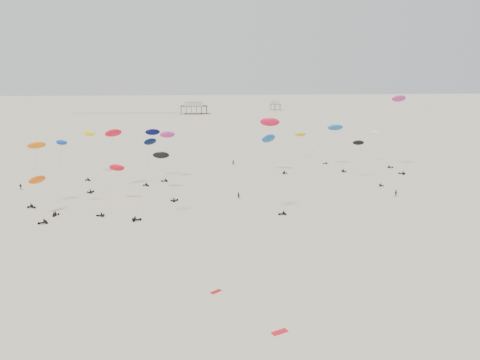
{
  "coord_description": "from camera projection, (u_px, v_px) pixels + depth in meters",
  "views": [
    {
      "loc": [
        -11.07,
        -21.78,
        32.71
      ],
      "look_at": [
        0.0,
        88.0,
        7.0
      ],
      "focal_mm": 35.0,
      "sensor_mm": 36.0,
      "label": 1
    }
  ],
  "objects": [
    {
      "name": "pier_fence",
      "position": [
        127.0,
        113.0,
        362.53
      ],
      "size": [
        80.2,
        0.2,
        1.5
      ],
      "color": "black",
      "rests_on": "ground"
    },
    {
      "name": "rig_2",
      "position": [
        304.0,
        139.0,
        178.0
      ],
      "size": [
        9.47,
        15.89,
        17.16
      ],
      "rotation": [
        0.0,
        0.0,
        1.46
      ],
      "color": "black",
      "rests_on": "ground"
    },
    {
      "name": "rig_5",
      "position": [
        164.0,
        164.0,
        129.1
      ],
      "size": [
        7.54,
        16.1,
        16.65
      ],
      "rotation": [
        0.0,
        0.0,
        5.41
      ],
      "color": "black",
      "rests_on": "ground"
    },
    {
      "name": "rig_3",
      "position": [
        58.0,
        177.0,
        110.73
      ],
      "size": [
        3.29,
        10.74,
        17.09
      ],
      "rotation": [
        0.0,
        0.0,
        3.04
      ],
      "color": "black",
      "rests_on": "ground"
    },
    {
      "name": "rig_4",
      "position": [
        89.0,
        141.0,
        149.5
      ],
      "size": [
        5.0,
        14.41,
        16.15
      ],
      "rotation": [
        0.0,
        0.0,
        3.99
      ],
      "color": "black",
      "rests_on": "ground"
    },
    {
      "name": "rig_14",
      "position": [
        271.0,
        127.0,
        152.33
      ],
      "size": [
        8.7,
        6.67,
        18.16
      ],
      "rotation": [
        0.0,
        0.0,
        0.19
      ],
      "color": "black",
      "rests_on": "ground"
    },
    {
      "name": "rig_13",
      "position": [
        35.0,
        162.0,
        114.52
      ],
      "size": [
        5.18,
        6.17,
        16.14
      ],
      "rotation": [
        0.0,
        0.0,
        4.17
      ],
      "color": "black",
      "rests_on": "ground"
    },
    {
      "name": "spectator_2",
      "position": [
        21.0,
        189.0,
        132.63
      ],
      "size": [
        1.26,
        0.79,
        2.01
      ],
      "primitive_type": "imported",
      "rotation": [
        0.0,
        0.0,
        6.15
      ],
      "color": "black",
      "rests_on": "ground"
    },
    {
      "name": "pavilion_small",
      "position": [
        275.0,
        106.0,
        402.9
      ],
      "size": [
        9.0,
        7.0,
        8.0
      ],
      "color": "brown",
      "rests_on": "ground"
    },
    {
      "name": "rig_16",
      "position": [
        399.0,
        110.0,
        157.34
      ],
      "size": [
        6.64,
        14.9,
        25.88
      ],
      "rotation": [
        0.0,
        0.0,
        0.92
      ],
      "color": "black",
      "rests_on": "ground"
    },
    {
      "name": "rig_0",
      "position": [
        151.0,
        143.0,
        143.08
      ],
      "size": [
        4.88,
        14.05,
        17.55
      ],
      "rotation": [
        0.0,
        0.0,
        3.84
      ],
      "color": "black",
      "rests_on": "ground"
    },
    {
      "name": "rig_7",
      "position": [
        336.0,
        133.0,
        163.44
      ],
      "size": [
        6.04,
        15.17,
        16.98
      ],
      "rotation": [
        0.0,
        0.0,
        0.14
      ],
      "color": "black",
      "rests_on": "ground"
    },
    {
      "name": "rig_10",
      "position": [
        144.0,
        176.0,
        103.81
      ],
      "size": [
        6.61,
        4.73,
        18.43
      ],
      "rotation": [
        0.0,
        0.0,
        4.93
      ],
      "color": "black",
      "rests_on": "ground"
    },
    {
      "name": "rig_9",
      "position": [
        114.0,
        177.0,
        117.39
      ],
      "size": [
        5.27,
        16.52,
        16.06
      ],
      "rotation": [
        0.0,
        0.0,
        1.46
      ],
      "color": "black",
      "rests_on": "ground"
    },
    {
      "name": "rig_15",
      "position": [
        110.0,
        142.0,
        131.84
      ],
      "size": [
        9.8,
        10.5,
        17.57
      ],
      "rotation": [
        0.0,
        0.0,
        5.72
      ],
      "color": "black",
      "rests_on": "ground"
    },
    {
      "name": "rig_1",
      "position": [
        365.0,
        155.0,
        142.04
      ],
      "size": [
        5.83,
        13.0,
        15.38
      ],
      "rotation": [
        0.0,
        0.0,
        6.32
      ],
      "color": "black",
      "rests_on": "ground"
    },
    {
      "name": "spectator_1",
      "position": [
        396.0,
        197.0,
        125.09
      ],
      "size": [
        1.1,
        0.71,
        2.13
      ],
      "primitive_type": "imported",
      "rotation": [
        0.0,
        0.0,
        6.18
      ],
      "color": "black",
      "rests_on": "ground"
    },
    {
      "name": "ground_plane",
      "position": [
        217.0,
        141.0,
        223.41
      ],
      "size": [
        900.0,
        900.0,
        0.0
      ],
      "primitive_type": "plane",
      "color": "beige"
    },
    {
      "name": "rig_6",
      "position": [
        382.0,
        148.0,
        166.26
      ],
      "size": [
        4.34,
        13.61,
        14.91
      ],
      "rotation": [
        0.0,
        0.0,
        4.43
      ],
      "color": "black",
      "rests_on": "ground"
    },
    {
      "name": "rig_11",
      "position": [
        39.0,
        190.0,
        106.74
      ],
      "size": [
        6.25,
        11.14,
        10.62
      ],
      "rotation": [
        0.0,
        0.0,
        2.03
      ],
      "color": "black",
      "rests_on": "ground"
    },
    {
      "name": "grounded_kite_b",
      "position": [
        216.0,
        292.0,
        71.07
      ],
      "size": [
        1.84,
        1.67,
        0.07
      ],
      "primitive_type": "cube",
      "rotation": [
        0.0,
        0.0,
        0.67
      ],
      "color": "#B80F0B",
      "rests_on": "ground"
    },
    {
      "name": "spectator_3",
      "position": [
        233.0,
        165.0,
        167.38
      ],
      "size": [
        0.8,
        0.57,
        2.13
      ],
      "primitive_type": "imported",
      "rotation": [
        0.0,
        0.0,
        3.09
      ],
      "color": "black",
      "rests_on": "ground"
    },
    {
      "name": "pavilion_main",
      "position": [
        194.0,
        108.0,
        366.82
      ],
      "size": [
        21.0,
        13.0,
        9.8
      ],
      "color": "brown",
      "rests_on": "ground"
    },
    {
      "name": "rig_12",
      "position": [
        271.0,
        153.0,
        107.92
      ],
      "size": [
        6.45,
        5.88,
        18.79
      ],
      "rotation": [
        0.0,
        0.0,
        1.74
      ],
      "color": "black",
      "rests_on": "ground"
    },
    {
      "name": "rig_8",
      "position": [
        167.0,
        144.0,
        143.02
      ],
      "size": [
        4.71,
        6.21,
        14.91
      ],
      "rotation": [
        0.0,
        0.0,
        1.56
      ],
      "color": "black",
      "rests_on": "ground"
    },
    {
      "name": "spectator_0",
      "position": [
        239.0,
        199.0,
        122.99
      ],
      "size": [
        0.88,
        0.73,
        2.08
      ],
      "primitive_type": "imported",
      "rotation": [
        0.0,
        0.0,
        2.83
      ],
      "color": "black",
      "rests_on": "ground"
    },
    {
      "name": "grounded_kite_a",
      "position": [
        280.0,
        332.0,
        60.04
      ],
      "size": [
        2.38,
        1.73,
        0.08
      ],
      "primitive_type": "cube",
      "rotation": [
        0.0,
        0.0,
        0.43
      ],
      "color": "red",
      "rests_on": "ground"
    }
  ]
}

